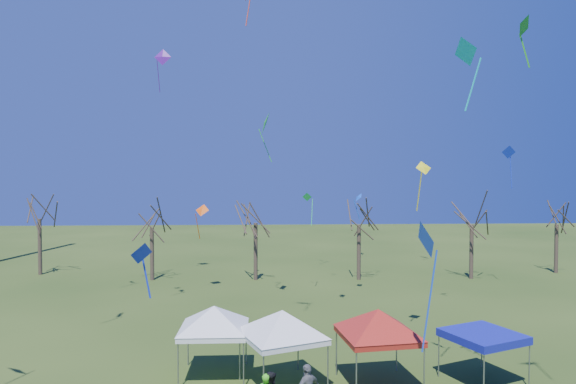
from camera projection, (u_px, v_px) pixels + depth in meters
name	position (u px, v px, depth m)	size (l,w,h in m)	color
tree_0	(39.00, 199.00, 43.68)	(3.83, 3.83, 8.44)	#3D2D21
tree_1	(152.00, 209.00, 41.44)	(3.42, 3.42, 7.54)	#3D2D21
tree_2	(256.00, 203.00, 41.54)	(3.71, 3.71, 8.18)	#3D2D21
tree_3	(359.00, 205.00, 41.60)	(3.59, 3.59, 7.91)	#3D2D21
tree_4	(472.00, 205.00, 41.99)	(3.58, 3.58, 7.89)	#3D2D21
tree_5	(557.00, 207.00, 44.44)	(3.39, 3.39, 7.46)	#3D2D21
tent_white_west	(214.00, 311.00, 21.74)	(3.95, 3.95, 3.48)	gray
tent_white_mid	(282.00, 315.00, 20.64)	(3.80, 3.80, 3.61)	gray
tent_red	(378.00, 314.00, 20.74)	(4.08, 4.08, 3.63)	gray
tent_blue	(483.00, 336.00, 21.11)	(3.47, 3.47, 2.08)	gray
kite_2	(162.00, 57.00, 39.33)	(1.34, 0.71, 3.31)	#61169D
kite_22	(308.00, 199.00, 37.00)	(0.80, 0.75, 2.39)	green
kite_17	(423.00, 169.00, 25.96)	(0.94, 0.71, 2.59)	yellow
kite_11	(265.00, 123.00, 32.32)	(0.85, 1.44, 3.17)	green
kite_12	(509.00, 153.00, 38.04)	(1.05, 0.50, 3.21)	#132ED1
kite_13	(202.00, 210.00, 37.28)	(1.20, 0.97, 2.62)	#FF560D
kite_25	(523.00, 27.00, 17.23)	(0.82, 0.81, 1.78)	green
kite_5	(427.00, 241.00, 17.22)	(0.62, 1.38, 4.41)	blue
kite_27	(467.00, 52.00, 18.54)	(0.92, 1.23, 2.75)	#0DC6C5
kite_19	(358.00, 198.00, 35.85)	(0.68, 0.84, 1.92)	blue
kite_1	(141.00, 254.00, 16.94)	(0.90, 0.94, 1.91)	#122BC5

